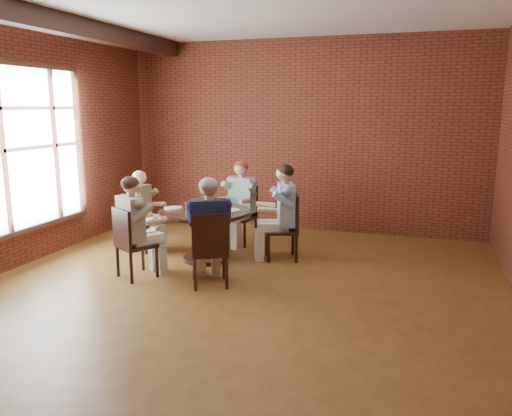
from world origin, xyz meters
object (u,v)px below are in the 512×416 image
(diner_a, at_px, (281,213))
(diner_d, at_px, (136,227))
(diner_c, at_px, (143,211))
(diner_e, at_px, (209,232))
(smartphone, at_px, (223,215))
(chair_b, at_px, (243,212))
(chair_a, at_px, (288,224))
(dining_table, at_px, (205,225))
(chair_e, at_px, (210,247))
(chair_d, at_px, (130,241))
(chair_c, at_px, (140,219))
(diner_b, at_px, (240,203))

(diner_a, bearing_deg, diner_d, -70.50)
(diner_c, xyz_separation_m, diner_e, (1.60, -1.11, 0.06))
(diner_d, relative_size, smartphone, 10.25)
(chair_b, bearing_deg, chair_a, -25.43)
(dining_table, bearing_deg, chair_a, 20.77)
(dining_table, relative_size, chair_b, 1.40)
(chair_a, height_order, chair_e, chair_a)
(chair_b, distance_m, smartphone, 1.39)
(chair_a, height_order, chair_d, chair_a)
(chair_a, bearing_deg, chair_b, -146.23)
(chair_c, distance_m, smartphone, 1.67)
(chair_b, distance_m, chair_c, 1.66)
(chair_b, relative_size, diner_b, 0.70)
(diner_d, bearing_deg, chair_c, -30.80)
(dining_table, xyz_separation_m, chair_b, (0.19, 1.10, -0.01))
(diner_c, height_order, chair_d, diner_c)
(diner_b, height_order, diner_c, diner_b)
(diner_e, bearing_deg, diner_d, -25.61)
(diner_c, relative_size, diner_e, 0.91)
(diner_b, height_order, chair_d, diner_b)
(diner_a, height_order, chair_b, diner_a)
(chair_b, bearing_deg, chair_c, -136.50)
(dining_table, relative_size, diner_d, 0.99)
(diner_a, bearing_deg, diner_b, -146.16)
(diner_b, bearing_deg, diner_a, -25.36)
(chair_b, relative_size, chair_d, 1.01)
(chair_d, bearing_deg, chair_b, -80.29)
(diner_c, bearing_deg, diner_a, -75.46)
(chair_b, distance_m, chair_d, 2.28)
(chair_c, relative_size, diner_e, 0.65)
(chair_d, distance_m, diner_e, 1.10)
(dining_table, distance_m, diner_a, 1.13)
(diner_b, bearing_deg, chair_e, -70.58)
(chair_a, xyz_separation_m, diner_a, (-0.09, -0.03, 0.18))
(chair_a, relative_size, diner_b, 0.72)
(diner_b, relative_size, diner_e, 0.99)
(chair_b, xyz_separation_m, chair_e, (0.32, -2.12, 0.00))
(chair_c, height_order, diner_c, diner_c)
(chair_a, distance_m, chair_d, 2.28)
(diner_a, distance_m, chair_b, 1.12)
(dining_table, bearing_deg, chair_e, -63.35)
(chair_a, bearing_deg, diner_a, -90.00)
(diner_a, xyz_separation_m, diner_e, (-0.57, -1.34, -0.01))
(chair_c, relative_size, chair_e, 0.93)
(diner_c, distance_m, diner_d, 1.26)
(diner_b, bearing_deg, diner_e, -71.37)
(chair_d, xyz_separation_m, diner_e, (1.08, 0.09, 0.18))
(dining_table, height_order, chair_a, chair_a)
(dining_table, xyz_separation_m, diner_d, (-0.56, -0.96, 0.14))
(chair_b, height_order, smartphone, chair_b)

